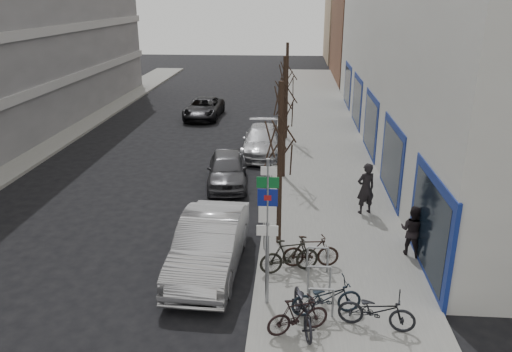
% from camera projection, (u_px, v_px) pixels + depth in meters
% --- Properties ---
extents(ground, '(120.00, 120.00, 0.00)m').
position_uv_depth(ground, '(179.00, 303.00, 13.57)').
color(ground, black).
rests_on(ground, ground).
extents(sidewalk_east, '(5.00, 70.00, 0.15)m').
position_uv_depth(sidewalk_east, '(325.00, 179.00, 22.61)').
color(sidewalk_east, slate).
rests_on(sidewalk_east, ground).
extents(brick_building_far, '(12.00, 14.00, 8.00)m').
position_uv_depth(brick_building_far, '(397.00, 38.00, 48.80)').
color(brick_building_far, brown).
rests_on(brick_building_far, ground).
extents(tan_building_far, '(13.00, 12.00, 9.00)m').
position_uv_depth(tan_building_far, '(379.00, 24.00, 62.66)').
color(tan_building_far, '#937A5B').
rests_on(tan_building_far, ground).
extents(highway_sign_pole, '(0.55, 0.10, 4.20)m').
position_uv_depth(highway_sign_pole, '(267.00, 225.00, 12.55)').
color(highway_sign_pole, gray).
rests_on(highway_sign_pole, ground).
extents(bike_rack, '(0.66, 2.26, 0.83)m').
position_uv_depth(bike_rack, '(319.00, 276.00, 13.64)').
color(bike_rack, gray).
rests_on(bike_rack, sidewalk_east).
extents(tree_near, '(1.80, 1.80, 5.50)m').
position_uv_depth(tree_near, '(280.00, 127.00, 15.27)').
color(tree_near, black).
rests_on(tree_near, ground).
extents(tree_mid, '(1.80, 1.80, 5.50)m').
position_uv_depth(tree_mid, '(285.00, 89.00, 21.37)').
color(tree_mid, black).
rests_on(tree_mid, ground).
extents(tree_far, '(1.80, 1.80, 5.50)m').
position_uv_depth(tree_far, '(287.00, 69.00, 27.46)').
color(tree_far, black).
rests_on(tree_far, ground).
extents(meter_front, '(0.10, 0.08, 1.27)m').
position_uv_depth(meter_front, '(264.00, 227.00, 15.92)').
color(meter_front, gray).
rests_on(meter_front, sidewalk_east).
extents(meter_mid, '(0.10, 0.08, 1.27)m').
position_uv_depth(meter_mid, '(272.00, 171.00, 21.08)').
color(meter_mid, gray).
rests_on(meter_mid, sidewalk_east).
extents(meter_back, '(0.10, 0.08, 1.27)m').
position_uv_depth(meter_back, '(277.00, 136.00, 26.23)').
color(meter_back, gray).
rests_on(meter_back, sidewalk_east).
extents(bike_near_left, '(0.96, 2.03, 1.19)m').
position_uv_depth(bike_near_left, '(304.00, 305.00, 12.23)').
color(bike_near_left, black).
rests_on(bike_near_left, sidewalk_east).
extents(bike_near_right, '(1.66, 1.05, 0.97)m').
position_uv_depth(bike_near_right, '(298.00, 315.00, 12.01)').
color(bike_near_right, black).
rests_on(bike_near_right, sidewalk_east).
extents(bike_mid_curb, '(1.93, 0.96, 1.13)m').
position_uv_depth(bike_mid_curb, '(327.00, 295.00, 12.70)').
color(bike_mid_curb, black).
rests_on(bike_mid_curb, sidewalk_east).
extents(bike_mid_inner, '(1.90, 1.06, 1.11)m').
position_uv_depth(bike_mid_inner, '(289.00, 255.00, 14.65)').
color(bike_mid_inner, black).
rests_on(bike_mid_inner, sidewalk_east).
extents(bike_far_curb, '(1.96, 0.94, 1.15)m').
position_uv_depth(bike_far_curb, '(377.00, 307.00, 12.17)').
color(bike_far_curb, black).
rests_on(bike_far_curb, sidewalk_east).
extents(bike_far_inner, '(1.77, 0.70, 1.05)m').
position_uv_depth(bike_far_inner, '(311.00, 251.00, 14.96)').
color(bike_far_inner, black).
rests_on(bike_far_inner, sidewalk_east).
extents(parked_car_front, '(1.98, 5.19, 1.69)m').
position_uv_depth(parked_car_front, '(209.00, 244.00, 15.00)').
color(parked_car_front, '#B2B3B8').
rests_on(parked_car_front, ground).
extents(parked_car_mid, '(2.16, 4.38, 1.44)m').
position_uv_depth(parked_car_mid, '(227.00, 169.00, 21.90)').
color(parked_car_mid, '#49494D').
rests_on(parked_car_mid, ground).
extents(parked_car_back, '(2.01, 4.93, 1.43)m').
position_uv_depth(parked_car_back, '(262.00, 141.00, 26.18)').
color(parked_car_back, '#B4B5BA').
rests_on(parked_car_back, ground).
extents(lane_car, '(2.36, 4.90, 1.35)m').
position_uv_depth(lane_car, '(204.00, 108.00, 33.94)').
color(lane_car, black).
rests_on(lane_car, ground).
extents(pedestrian_near, '(0.84, 0.71, 1.97)m').
position_uv_depth(pedestrian_near, '(366.00, 188.00, 18.54)').
color(pedestrian_near, black).
rests_on(pedestrian_near, sidewalk_east).
extents(pedestrian_far, '(0.74, 0.69, 1.67)m').
position_uv_depth(pedestrian_far, '(413.00, 230.00, 15.59)').
color(pedestrian_far, black).
rests_on(pedestrian_far, sidewalk_east).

